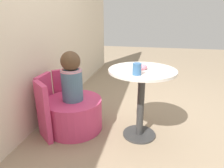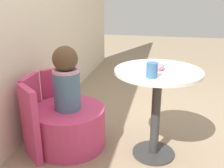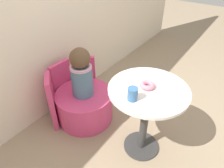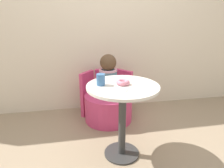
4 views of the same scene
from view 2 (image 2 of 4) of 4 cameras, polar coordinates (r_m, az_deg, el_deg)
The scene contains 9 objects.
ground_plane at distance 2.28m, azimuth 7.91°, elevation -14.34°, with size 12.00×12.00×0.00m, color gray.
back_wall at distance 2.26m, azimuth -21.73°, elevation 16.58°, with size 6.00×0.06×2.40m.
round_table at distance 2.01m, azimuth 9.77°, elevation -1.84°, with size 0.65×0.65×0.72m.
tub_chair at distance 2.30m, azimuth -9.29°, elevation -9.15°, with size 0.61×0.61×0.35m.
booth_backrest at distance 2.34m, azimuth -15.27°, elevation -5.54°, with size 0.71×0.26×0.60m.
child_figure at distance 2.12m, azimuth -9.92°, elevation 1.11°, with size 0.22×0.22×0.52m.
donut at distance 1.95m, azimuth 9.60°, elevation 3.72°, with size 0.12×0.12×0.04m.
cup at distance 1.76m, azimuth 8.69°, elevation 3.03°, with size 0.08×0.08×0.10m.
paper_napkin at distance 1.90m, azimuth 13.89°, elevation 2.43°, with size 0.15×0.15×0.01m.
Camera 2 is at (-1.90, -0.09, 1.27)m, focal length 42.00 mm.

